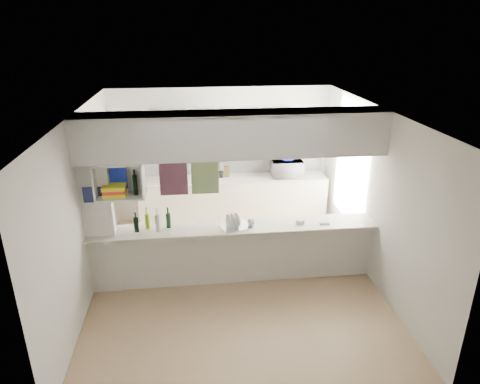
{
  "coord_description": "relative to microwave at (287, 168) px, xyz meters",
  "views": [
    {
      "loc": [
        -0.57,
        -5.61,
        3.7
      ],
      "look_at": [
        0.14,
        0.5,
        1.26
      ],
      "focal_mm": 32.0,
      "sensor_mm": 36.0,
      "label": 1
    }
  ],
  "objects": [
    {
      "name": "floor",
      "position": [
        -1.24,
        -2.06,
        -1.08
      ],
      "size": [
        4.8,
        4.8,
        0.0
      ],
      "primitive_type": "plane",
      "color": "tan",
      "rests_on": "ground"
    },
    {
      "name": "ceiling",
      "position": [
        -1.24,
        -2.06,
        1.52
      ],
      "size": [
        4.8,
        4.8,
        0.0
      ],
      "primitive_type": "plane",
      "color": "white",
      "rests_on": "wall_back"
    },
    {
      "name": "wall_back",
      "position": [
        -1.24,
        0.34,
        0.22
      ],
      "size": [
        4.2,
        0.0,
        4.2
      ],
      "primitive_type": "plane",
      "rotation": [
        1.57,
        0.0,
        0.0
      ],
      "color": "silver",
      "rests_on": "floor"
    },
    {
      "name": "wall_left",
      "position": [
        -3.34,
        -2.06,
        0.22
      ],
      "size": [
        0.0,
        4.8,
        4.8
      ],
      "primitive_type": "plane",
      "rotation": [
        1.57,
        0.0,
        1.57
      ],
      "color": "silver",
      "rests_on": "floor"
    },
    {
      "name": "wall_right",
      "position": [
        0.86,
        -2.06,
        0.22
      ],
      "size": [
        0.0,
        4.8,
        4.8
      ],
      "primitive_type": "plane",
      "rotation": [
        1.57,
        0.0,
        -1.57
      ],
      "color": "silver",
      "rests_on": "floor"
    },
    {
      "name": "servery_partition",
      "position": [
        -1.41,
        -2.06,
        0.58
      ],
      "size": [
        4.2,
        0.5,
        2.6
      ],
      "color": "silver",
      "rests_on": "floor"
    },
    {
      "name": "cubby_shelf",
      "position": [
        -2.8,
        -2.12,
        0.63
      ],
      "size": [
        0.65,
        0.35,
        0.5
      ],
      "color": "white",
      "rests_on": "bulkhead"
    },
    {
      "name": "kitchen_run",
      "position": [
        -1.08,
        0.08,
        -0.26
      ],
      "size": [
        3.6,
        0.63,
        2.24
      ],
      "color": "beige",
      "rests_on": "floor"
    },
    {
      "name": "microwave",
      "position": [
        0.0,
        0.0,
        0.0
      ],
      "size": [
        0.6,
        0.41,
        0.33
      ],
      "primitive_type": "imported",
      "rotation": [
        0.0,
        0.0,
        3.12
      ],
      "color": "white",
      "rests_on": "bench_top"
    },
    {
      "name": "bowl",
      "position": [
        -0.02,
        -0.03,
        0.2
      ],
      "size": [
        0.27,
        0.27,
        0.07
      ],
      "primitive_type": "imported",
      "color": "#0D1D99",
      "rests_on": "microwave"
    },
    {
      "name": "dish_rack",
      "position": [
        -1.22,
        -2.09,
        -0.07
      ],
      "size": [
        0.5,
        0.43,
        0.23
      ],
      "rotation": [
        0.0,
        0.0,
        0.31
      ],
      "color": "silver",
      "rests_on": "breakfast_bar"
    },
    {
      "name": "cup",
      "position": [
        -1.0,
        -2.1,
        -0.1
      ],
      "size": [
        0.13,
        0.13,
        0.09
      ],
      "primitive_type": "imported",
      "rotation": [
        0.0,
        0.0,
        0.17
      ],
      "color": "white",
      "rests_on": "dish_rack"
    },
    {
      "name": "wine_bottles",
      "position": [
        -2.41,
        -2.03,
        -0.04
      ],
      "size": [
        0.52,
        0.15,
        0.35
      ],
      "color": "black",
      "rests_on": "breakfast_bar"
    },
    {
      "name": "plastic_tubs",
      "position": [
        -0.22,
        -2.08,
        -0.13
      ],
      "size": [
        0.48,
        0.17,
        0.06
      ],
      "color": "silver",
      "rests_on": "breakfast_bar"
    },
    {
      "name": "utensil_jar",
      "position": [
        -1.27,
        0.09,
        -0.1
      ],
      "size": [
        0.09,
        0.09,
        0.12
      ],
      "primitive_type": "cylinder",
      "color": "black",
      "rests_on": "bench_top"
    },
    {
      "name": "knife_block",
      "position": [
        -1.16,
        0.12,
        -0.06
      ],
      "size": [
        0.12,
        0.1,
        0.21
      ],
      "primitive_type": "cube",
      "rotation": [
        0.0,
        0.0,
        -0.22
      ],
      "color": "#50381B",
      "rests_on": "bench_top"
    }
  ]
}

